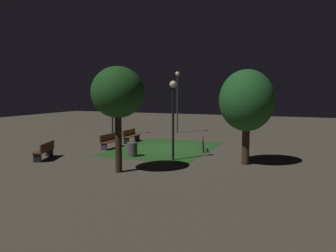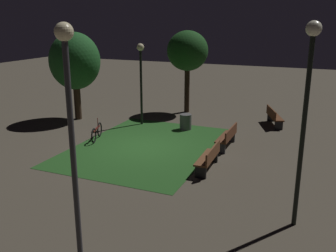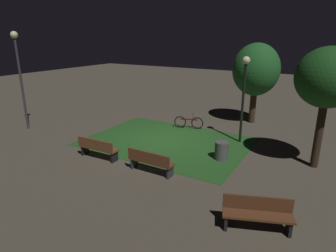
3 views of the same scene
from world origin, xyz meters
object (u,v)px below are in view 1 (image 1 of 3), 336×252
object	(u,v)px
bench_by_lamp	(45,150)
bicycle	(203,145)
bench_lawn_edge	(131,135)
lamp_post_plaza_east	(112,92)
bench_back_row	(110,140)
lamp_post_near_wall	(173,106)
lamp_post_plaza_west	(177,92)
tree_back_right	(247,101)
trash_bin	(132,150)
tree_left_canopy	(118,93)

from	to	relation	value
bench_by_lamp	bicycle	bearing A→B (deg)	128.38
bench_lawn_edge	lamp_post_plaza_east	size ratio (longest dim) A/B	0.35
bench_back_row	lamp_post_plaza_east	world-z (taller)	lamp_post_plaza_east
lamp_post_plaza_east	bench_by_lamp	bearing A→B (deg)	10.97
lamp_post_near_wall	lamp_post_plaza_west	xyz separation A→B (m)	(-10.67, -3.88, 0.63)
bench_back_row	tree_back_right	size ratio (longest dim) A/B	0.40
lamp_post_near_wall	lamp_post_plaza_west	distance (m)	11.37
tree_back_right	bicycle	world-z (taller)	tree_back_right
tree_back_right	lamp_post_plaza_west	distance (m)	12.70
bench_by_lamp	lamp_post_plaza_west	size ratio (longest dim) A/B	0.36
lamp_post_near_wall	trash_bin	size ratio (longest dim) A/B	5.34
tree_left_canopy	lamp_post_plaza_west	distance (m)	14.24
bench_lawn_edge	tree_left_canopy	distance (m)	9.14
bicycle	lamp_post_plaza_west	bearing A→B (deg)	-149.03
bench_lawn_edge	tree_left_canopy	bearing A→B (deg)	25.41
tree_back_right	bicycle	size ratio (longest dim) A/B	2.92
bench_lawn_edge	bench_back_row	bearing A→B (deg)	-0.00
tree_left_canopy	lamp_post_near_wall	distance (m)	3.59
trash_bin	lamp_post_near_wall	bearing A→B (deg)	88.89
tree_left_canopy	trash_bin	distance (m)	4.69
bench_lawn_edge	lamp_post_near_wall	bearing A→B (deg)	47.62
bench_by_lamp	lamp_post_near_wall	xyz separation A→B (m)	(-2.35, 6.20, 2.30)
lamp_post_plaza_east	bicycle	bearing A→B (deg)	64.95
bench_lawn_edge	bench_back_row	world-z (taller)	same
lamp_post_plaza_east	lamp_post_plaza_west	xyz separation A→B (m)	(-3.51, 4.16, -0.01)
lamp_post_plaza_west	bicycle	size ratio (longest dim) A/B	3.29
lamp_post_near_wall	lamp_post_plaza_east	world-z (taller)	lamp_post_plaza_east
bench_lawn_edge	lamp_post_plaza_east	distance (m)	5.05
lamp_post_plaza_west	trash_bin	world-z (taller)	lamp_post_plaza_west
bench_back_row	bench_by_lamp	world-z (taller)	same
tree_back_right	bicycle	distance (m)	4.80
lamp_post_plaza_west	tree_left_canopy	bearing A→B (deg)	10.82
bench_back_row	lamp_post_plaza_west	bearing A→B (deg)	173.27
bench_lawn_edge	bench_back_row	size ratio (longest dim) A/B	1.01
lamp_post_near_wall	trash_bin	world-z (taller)	lamp_post_near_wall
bicycle	tree_left_canopy	bearing A→B (deg)	-16.32
bench_by_lamp	bench_back_row	bearing A→B (deg)	163.18
bench_back_row	tree_left_canopy	bearing A→B (deg)	35.56
tree_left_canopy	bicycle	distance (m)	7.36
tree_left_canopy	bench_lawn_edge	bearing A→B (deg)	-154.59
lamp_post_near_wall	lamp_post_plaza_east	xyz separation A→B (m)	(-7.16, -8.04, 0.65)
bench_lawn_edge	lamp_post_plaza_west	distance (m)	6.92
bench_lawn_edge	lamp_post_plaza_west	xyz separation A→B (m)	(-6.18, 1.04, 2.94)
tree_back_right	lamp_post_plaza_west	xyz separation A→B (m)	(-10.26, -7.47, 0.37)
bench_by_lamp	bicycle	xyz separation A→B (m)	(-5.43, 6.86, -0.14)
bench_by_lamp	tree_back_right	bearing A→B (deg)	105.72
bench_lawn_edge	lamp_post_plaza_east	bearing A→B (deg)	-130.54
tree_left_canopy	lamp_post_near_wall	world-z (taller)	tree_left_canopy
lamp_post_near_wall	bicycle	distance (m)	3.99
bench_back_row	trash_bin	xyz separation A→B (m)	(1.82, 2.53, -0.10)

